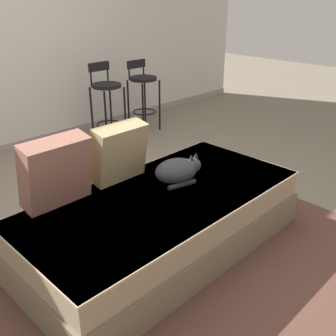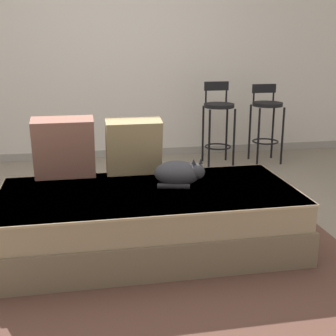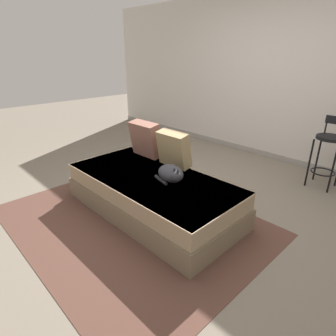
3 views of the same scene
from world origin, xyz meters
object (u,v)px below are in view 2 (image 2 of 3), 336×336
couch (149,219)px  bar_stool_near_window (218,117)px  cat (179,173)px  bar_stool_by_doorway (266,115)px  throw_pillow_corner (64,148)px  throw_pillow_middle (134,147)px

couch → bar_stool_near_window: bar_stool_near_window is taller
cat → bar_stool_by_doorway: 2.47m
cat → bar_stool_near_window: bearing=66.9°
cat → throw_pillow_corner: bearing=158.3°
throw_pillow_corner → throw_pillow_middle: (0.50, 0.01, -0.01)m
throw_pillow_middle → cat: bearing=-48.7°
cat → couch: bearing=-161.8°
throw_pillow_corner → bar_stool_near_window: bearing=46.1°
cat → bar_stool_near_window: size_ratio=0.39×
bar_stool_near_window → bar_stool_by_doorway: (0.57, -0.00, 0.00)m
bar_stool_near_window → bar_stool_by_doorway: bearing=-0.0°
couch → throw_pillow_corner: size_ratio=4.48×
throw_pillow_corner → bar_stool_near_window: size_ratio=0.49×
couch → throw_pillow_middle: bearing=98.1°
bar_stool_by_doorway → throw_pillow_middle: bearing=-135.2°
couch → throw_pillow_corner: 0.80m
couch → bar_stool_near_window: size_ratio=2.18×
couch → throw_pillow_corner: (-0.56, 0.38, 0.44)m
throw_pillow_corner → couch: bearing=-34.5°
bar_stool_near_window → bar_stool_by_doorway: 0.57m
throw_pillow_corner → throw_pillow_middle: bearing=0.7°
couch → bar_stool_near_window: bearing=62.6°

